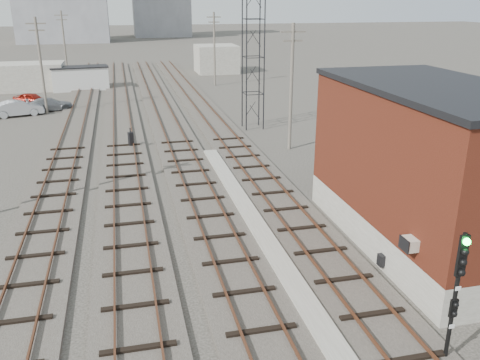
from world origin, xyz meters
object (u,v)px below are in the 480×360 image
object	(u,v)px
car_red	(32,99)
car_silver	(18,108)
signal_mast	(457,288)
site_trailer	(80,78)
car_grey	(50,104)
switch_stand	(131,139)

from	to	relation	value
car_red	car_silver	world-z (taller)	car_silver
signal_mast	site_trailer	world-z (taller)	signal_mast
site_trailer	car_red	size ratio (longest dim) A/B	1.84
signal_mast	car_grey	bearing A→B (deg)	110.93
signal_mast	car_red	distance (m)	48.81
site_trailer	car_red	xyz separation A→B (m)	(-4.45, -8.76, -0.78)
switch_stand	car_grey	xyz separation A→B (m)	(-7.43, 15.54, -0.04)
switch_stand	car_red	xyz separation A→B (m)	(-9.57, 18.76, -0.02)
car_red	switch_stand	bearing A→B (deg)	-127.51
signal_mast	car_red	world-z (taller)	signal_mast
car_red	site_trailer	bearing A→B (deg)	-1.47
signal_mast	car_silver	size ratio (longest dim) A/B	0.97
site_trailer	car_red	bearing A→B (deg)	-123.50
signal_mast	car_grey	size ratio (longest dim) A/B	1.00
switch_stand	car_red	world-z (taller)	switch_stand
site_trailer	car_red	distance (m)	9.86
car_silver	car_grey	xyz separation A→B (m)	(2.63, 1.95, -0.11)
site_trailer	car_silver	world-z (taller)	site_trailer
signal_mast	car_red	xyz separation A→B (m)	(-18.21, 45.25, -1.96)
switch_stand	car_silver	world-z (taller)	switch_stand
site_trailer	switch_stand	bearing A→B (deg)	-86.03
car_silver	car_grey	bearing A→B (deg)	-69.98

